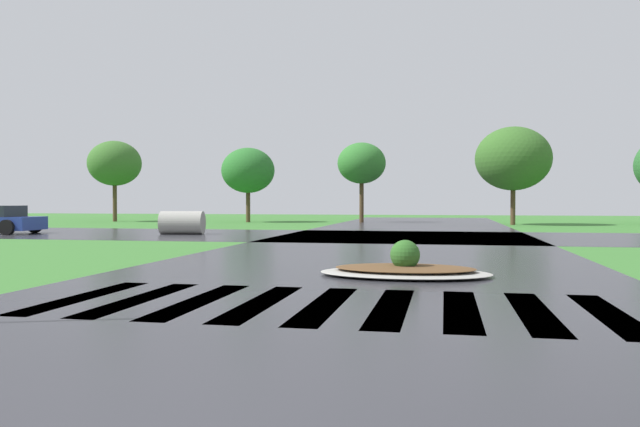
# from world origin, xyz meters

# --- Properties ---
(asphalt_roadway) EXTENTS (9.95, 80.00, 0.01)m
(asphalt_roadway) POSITION_xyz_m (0.00, 10.00, 0.00)
(asphalt_roadway) COLOR #2B2B30
(asphalt_roadway) RESTS_ON ground
(asphalt_cross_road) EXTENTS (90.00, 8.96, 0.01)m
(asphalt_cross_road) POSITION_xyz_m (0.00, 21.86, 0.00)
(asphalt_cross_road) COLOR #2B2B30
(asphalt_cross_road) RESTS_ON ground
(crosswalk_stripes) EXTENTS (7.65, 3.23, 0.01)m
(crosswalk_stripes) POSITION_xyz_m (0.00, 5.29, 0.00)
(crosswalk_stripes) COLOR white
(crosswalk_stripes) RESTS_ON ground
(median_island) EXTENTS (3.21, 1.90, 0.68)m
(median_island) POSITION_xyz_m (0.86, 8.79, 0.13)
(median_island) COLOR #9E9B93
(median_island) RESTS_ON ground
(drainage_pipe_stack) EXTENTS (1.90, 1.21, 0.98)m
(drainage_pipe_stack) POSITION_xyz_m (-9.26, 21.72, 0.49)
(drainage_pipe_stack) COLOR #9E9B93
(drainage_pipe_stack) RESTS_ON ground
(background_treeline) EXTENTS (48.34, 6.97, 5.74)m
(background_treeline) POSITION_xyz_m (3.27, 36.68, 3.64)
(background_treeline) COLOR #4C3823
(background_treeline) RESTS_ON ground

